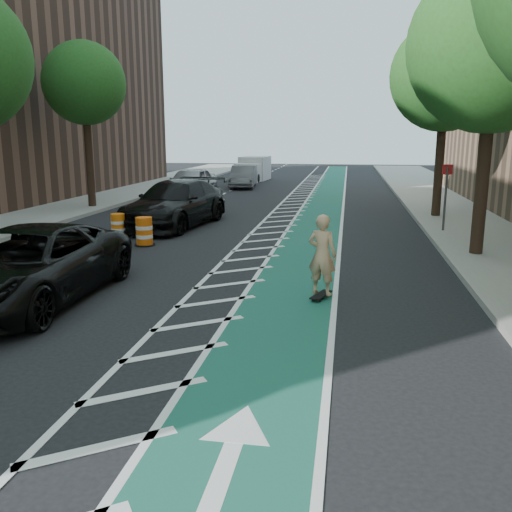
% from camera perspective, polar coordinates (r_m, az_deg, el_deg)
% --- Properties ---
extents(ground, '(120.00, 120.00, 0.00)m').
position_cam_1_polar(ground, '(9.61, -17.19, -9.15)').
color(ground, black).
rests_on(ground, ground).
extents(bike_lane, '(2.00, 90.00, 0.01)m').
position_cam_1_polar(bike_lane, '(18.30, 5.71, 1.63)').
color(bike_lane, '#185447').
rests_on(bike_lane, ground).
extents(buffer_strip, '(1.40, 90.00, 0.01)m').
position_cam_1_polar(buffer_strip, '(18.46, 1.06, 1.78)').
color(buffer_strip, silver).
rests_on(buffer_strip, ground).
extents(curb_right, '(0.12, 90.00, 0.16)m').
position_cam_1_polar(curb_right, '(18.47, 18.35, 1.38)').
color(curb_right, gray).
rests_on(curb_right, ground).
extents(curb_left, '(0.12, 90.00, 0.16)m').
position_cam_1_polar(curb_left, '(21.43, -22.21, 2.56)').
color(curb_left, gray).
rests_on(curb_left, ground).
extents(tree_r_c, '(4.20, 4.20, 7.90)m').
position_cam_1_polar(tree_r_c, '(16.52, 23.95, 19.59)').
color(tree_r_c, '#382619').
rests_on(tree_r_c, ground).
extents(tree_r_d, '(4.20, 4.20, 7.90)m').
position_cam_1_polar(tree_r_d, '(24.32, 19.24, 17.36)').
color(tree_r_d, '#382619').
rests_on(tree_r_d, ground).
extents(tree_l_d, '(4.20, 4.20, 7.90)m').
position_cam_1_polar(tree_l_d, '(26.91, -17.94, 16.93)').
color(tree_l_d, '#382619').
rests_on(tree_l_d, ground).
extents(sign_post, '(0.35, 0.08, 2.47)m').
position_cam_1_polar(sign_post, '(20.33, 19.32, 5.92)').
color(sign_post, '#4C4C4C').
rests_on(sign_post, ground).
extents(skateboard, '(0.47, 0.80, 0.10)m').
position_cam_1_polar(skateboard, '(11.85, 6.86, -4.10)').
color(skateboard, black).
rests_on(skateboard, ground).
extents(skateboarder, '(0.74, 0.62, 1.75)m').
position_cam_1_polar(skateboarder, '(11.62, 6.98, 0.13)').
color(skateboarder, tan).
rests_on(skateboarder, skateboard).
extents(suv_near, '(2.66, 5.72, 1.59)m').
position_cam_1_polar(suv_near, '(12.34, -22.95, -0.94)').
color(suv_near, black).
rests_on(suv_near, ground).
extents(suv_far, '(3.26, 6.32, 1.75)m').
position_cam_1_polar(suv_far, '(21.35, -8.48, 5.49)').
color(suv_far, black).
rests_on(suv_far, ground).
extents(car_silver, '(2.34, 5.14, 1.71)m').
position_cam_1_polar(car_silver, '(31.08, -6.91, 7.68)').
color(car_silver, '#A9A9AF').
rests_on(car_silver, ground).
extents(car_grey, '(2.00, 4.60, 1.47)m').
position_cam_1_polar(car_grey, '(36.93, -1.35, 8.35)').
color(car_grey, '#5C5C61').
rests_on(car_grey, ground).
extents(box_truck, '(2.25, 4.50, 1.82)m').
position_cam_1_polar(box_truck, '(42.95, -0.29, 9.09)').
color(box_truck, silver).
rests_on(box_truck, ground).
extents(barrel_a, '(0.67, 0.67, 0.91)m').
position_cam_1_polar(barrel_a, '(17.73, -11.68, 2.47)').
color(barrel_a, orange).
rests_on(barrel_a, ground).
extents(barrel_b, '(0.61, 0.61, 0.83)m').
position_cam_1_polar(barrel_b, '(19.33, -14.31, 3.05)').
color(barrel_b, orange).
rests_on(barrel_b, ground).
extents(barrel_c, '(0.59, 0.59, 0.81)m').
position_cam_1_polar(barrel_c, '(27.89, -4.15, 6.21)').
color(barrel_c, '#EA510C').
rests_on(barrel_c, ground).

